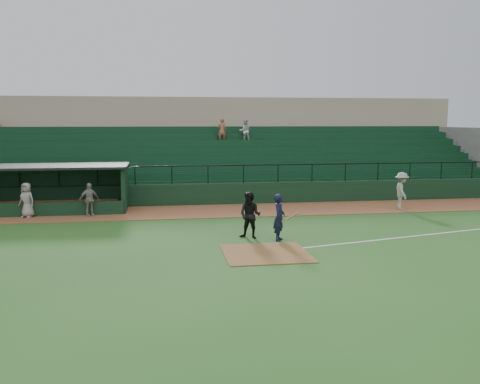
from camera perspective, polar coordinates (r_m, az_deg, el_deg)
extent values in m
plane|color=#224E19|center=(19.69, 2.24, -6.00)|extent=(90.00, 90.00, 0.00)
cube|color=brown|center=(27.42, -0.96, -2.03)|extent=(40.00, 4.00, 0.03)
cube|color=brown|center=(18.73, 2.83, -6.67)|extent=(3.00, 3.00, 0.03)
cube|color=white|center=(23.60, 21.14, -4.19)|extent=(17.49, 4.44, 0.01)
cube|color=black|center=(29.48, -1.55, -0.19)|extent=(36.00, 0.35, 1.20)
cylinder|color=black|center=(29.30, -1.56, 2.91)|extent=(36.00, 0.06, 0.06)
cube|color=slate|center=(34.18, -2.60, 2.93)|extent=(36.00, 9.00, 3.60)
cube|color=#0F381D|center=(33.65, -2.51, 3.63)|extent=(34.56, 8.00, 4.05)
cube|color=slate|center=(40.33, 23.78, 3.45)|extent=(0.35, 9.50, 4.20)
cube|color=tan|center=(40.56, -3.61, 5.67)|extent=(38.00, 3.00, 6.40)
cube|color=slate|center=(38.55, -3.34, 6.31)|extent=(36.00, 2.00, 0.20)
imported|color=silver|center=(36.15, 0.55, 6.65)|extent=(0.80, 0.62, 1.64)
imported|color=#A55D3C|center=(35.92, -1.99, 6.69)|extent=(0.62, 0.41, 1.71)
cube|color=black|center=(30.00, -20.41, 0.52)|extent=(8.50, 0.20, 2.30)
cube|color=black|center=(28.14, -12.44, 0.38)|extent=(0.20, 2.60, 2.30)
cube|color=black|center=(28.61, -21.04, 2.60)|extent=(8.90, 3.20, 0.12)
cube|color=olive|center=(29.73, -20.48, -1.29)|extent=(7.65, 0.40, 0.50)
cube|color=black|center=(27.54, -21.43, -1.82)|extent=(8.50, 0.12, 0.70)
imported|color=black|center=(20.61, 4.29, -2.77)|extent=(0.66, 0.79, 1.84)
cylinder|color=olive|center=(20.50, 5.51, -2.76)|extent=(0.79, 0.34, 0.35)
imported|color=black|center=(20.91, 1.11, -2.55)|extent=(1.15, 1.08, 1.88)
imported|color=#9A9690|center=(28.81, 17.19, 0.11)|extent=(0.98, 1.40, 1.97)
imported|color=gray|center=(26.69, -16.10, -0.79)|extent=(1.04, 0.78, 1.64)
imported|color=gray|center=(27.35, -22.20, -0.81)|extent=(0.98, 0.86, 1.69)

